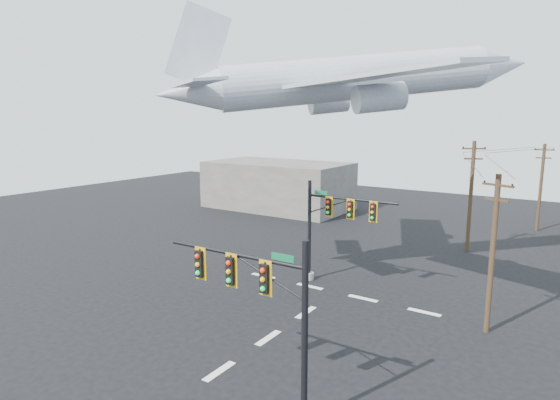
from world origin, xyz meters
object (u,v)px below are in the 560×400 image
Objects in this scene: utility_pole_a at (493,252)px; utility_pole_c at (541,186)px; signal_mast_far at (329,227)px; utility_pole_b at (471,195)px; signal_mast_near at (267,314)px; airliner at (355,79)px.

utility_pole_c is at bearing 113.72° from utility_pole_a.
utility_pole_a reaches higher than signal_mast_far.
utility_pole_b is (6.41, 14.16, 0.96)m from signal_mast_far.
signal_mast_near is at bearing -111.98° from utility_pole_c.
utility_pole_c is (4.43, 11.96, -0.34)m from utility_pole_b.
utility_pole_b is at bearing -123.70° from utility_pole_c.
airliner reaches higher than signal_mast_near.
signal_mast_far is 28.29m from utility_pole_c.
signal_mast_near is 15.12m from signal_mast_far.
utility_pole_a is 0.97× the size of utility_pole_c.
utility_pole_c is at bearing 67.46° from signal_mast_far.
utility_pole_a is 16.71m from utility_pole_b.
utility_pole_b is 0.44× the size of airliner.
signal_mast_far is at bearing -138.11° from utility_pole_b.
utility_pole_a is at bearing -10.22° from signal_mast_far.
utility_pole_c is (6.12, 40.48, 0.61)m from signal_mast_near.
utility_pole_b reaches higher than signal_mast_near.
airliner reaches higher than utility_pole_a.
utility_pole_b reaches higher than utility_pole_c.
utility_pole_b is (-4.40, 16.11, 0.50)m from utility_pole_a.
signal_mast_far is (-4.73, 14.36, -0.01)m from signal_mast_near.
utility_pole_b is at bearing 65.63° from signal_mast_far.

